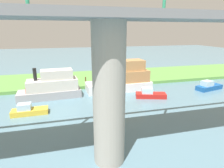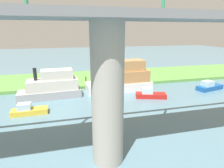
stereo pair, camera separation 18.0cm
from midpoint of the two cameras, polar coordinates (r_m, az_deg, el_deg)
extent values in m
plane|color=slate|center=(31.77, -1.27, -1.04)|extent=(160.00, 160.00, 0.00)
cube|color=#5B9342|center=(37.37, -3.34, 1.91)|extent=(80.00, 12.00, 0.50)
cylinder|color=#9E998E|center=(12.73, -0.93, -3.85)|extent=(2.19, 2.19, 9.82)
cube|color=slate|center=(12.02, -1.04, 20.01)|extent=(65.98, 4.00, 0.50)
cylinder|color=#2D334C|center=(35.58, 7.05, 1.98)|extent=(0.29, 0.29, 0.55)
cylinder|color=red|center=(35.45, 7.08, 2.88)|extent=(0.50, 0.50, 0.60)
sphere|color=tan|center=(35.36, 7.10, 3.54)|extent=(0.24, 0.24, 0.24)
cylinder|color=brown|center=(32.75, -7.71, 1.22)|extent=(0.20, 0.20, 1.08)
cube|color=white|center=(30.15, 2.24, -0.63)|extent=(10.33, 3.73, 1.36)
cube|color=#B27F4C|center=(29.92, 3.31, 2.38)|extent=(8.27, 3.33, 1.82)
cube|color=#B27F4C|center=(29.84, 4.81, 5.66)|extent=(5.19, 2.75, 1.59)
cylinder|color=black|center=(28.79, -1.57, 5.80)|extent=(0.57, 0.57, 2.05)
cube|color=#D84C2D|center=(29.12, -2.84, 1.21)|extent=(1.88, 2.10, 1.02)
cube|color=#195199|center=(34.36, 27.41, -0.94)|extent=(4.80, 2.57, 0.71)
cube|color=silver|center=(33.69, 26.96, 0.15)|extent=(1.88, 1.62, 0.81)
cube|color=gold|center=(23.75, -23.24, -7.55)|extent=(3.95, 1.47, 0.61)
cube|color=silver|center=(23.60, -24.67, -6.15)|extent=(1.43, 1.14, 0.70)
cube|color=#99999E|center=(28.29, -17.92, -2.76)|extent=(8.67, 3.39, 1.13)
cube|color=beige|center=(27.92, -17.18, -0.10)|extent=(6.96, 2.99, 1.51)
cube|color=beige|center=(27.59, -16.05, 2.85)|extent=(4.39, 2.43, 1.32)
cylinder|color=black|center=(27.62, -21.96, 2.73)|extent=(0.47, 0.47, 1.70)
cube|color=#D84C2D|center=(28.13, -22.70, -1.22)|extent=(1.62, 1.80, 0.85)
cube|color=red|center=(27.50, 11.78, -3.37)|extent=(4.44, 2.67, 0.65)
cube|color=silver|center=(27.20, 10.70, -1.98)|extent=(1.80, 1.59, 0.75)
camera|label=1|loc=(0.09, -89.81, 0.06)|focal=30.42mm
camera|label=2|loc=(0.09, 90.19, -0.06)|focal=30.42mm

